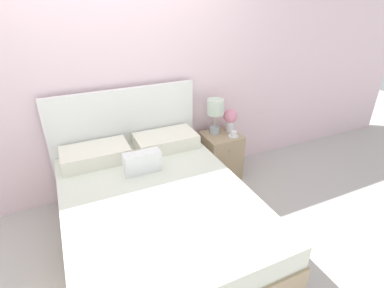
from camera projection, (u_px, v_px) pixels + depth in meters
ground_plane at (132, 186)px, 3.43m from camera, size 12.00×12.00×0.00m
wall_back at (117, 72)px, 2.89m from camera, size 8.00×0.06×2.60m
bed at (155, 212)px, 2.56m from camera, size 1.49×1.94×1.16m
nightstand at (221, 155)px, 3.51m from camera, size 0.41×0.41×0.54m
table_lamp at (215, 110)px, 3.29m from camera, size 0.19×0.19×0.41m
flower_vase at (230, 118)px, 3.42m from camera, size 0.16×0.16×0.26m
teacup at (233, 134)px, 3.34m from camera, size 0.12×0.12×0.06m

